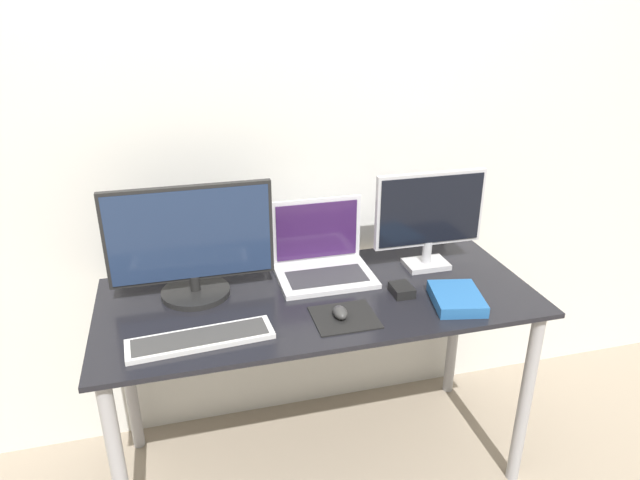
{
  "coord_description": "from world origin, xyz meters",
  "views": [
    {
      "loc": [
        -0.45,
        -1.38,
        1.76
      ],
      "look_at": [
        0.02,
        0.38,
        0.96
      ],
      "focal_mm": 32.0,
      "sensor_mm": 36.0,
      "label": 1
    }
  ],
  "objects_px": {
    "monitor_right": "(430,216)",
    "book": "(457,298)",
    "keyboard": "(201,339)",
    "mouse": "(340,313)",
    "monitor_left": "(191,244)",
    "laptop": "(322,257)",
    "power_brick": "(402,290)"
  },
  "relations": [
    {
      "from": "monitor_left",
      "to": "monitor_right",
      "type": "distance_m",
      "value": 0.89
    },
    {
      "from": "monitor_right",
      "to": "laptop",
      "type": "height_order",
      "value": "monitor_right"
    },
    {
      "from": "laptop",
      "to": "keyboard",
      "type": "relative_size",
      "value": 0.78
    },
    {
      "from": "monitor_left",
      "to": "keyboard",
      "type": "distance_m",
      "value": 0.36
    },
    {
      "from": "keyboard",
      "to": "book",
      "type": "distance_m",
      "value": 0.87
    },
    {
      "from": "monitor_right",
      "to": "keyboard",
      "type": "relative_size",
      "value": 0.95
    },
    {
      "from": "keyboard",
      "to": "mouse",
      "type": "relative_size",
      "value": 6.21
    },
    {
      "from": "power_brick",
      "to": "laptop",
      "type": "bearing_deg",
      "value": 134.08
    },
    {
      "from": "keyboard",
      "to": "book",
      "type": "relative_size",
      "value": 1.91
    },
    {
      "from": "monitor_left",
      "to": "keyboard",
      "type": "relative_size",
      "value": 1.25
    },
    {
      "from": "mouse",
      "to": "power_brick",
      "type": "xyz_separation_m",
      "value": [
        0.26,
        0.1,
        -0.01
      ]
    },
    {
      "from": "laptop",
      "to": "book",
      "type": "bearing_deg",
      "value": -41.89
    },
    {
      "from": "monitor_left",
      "to": "keyboard",
      "type": "bearing_deg",
      "value": -90.86
    },
    {
      "from": "monitor_left",
      "to": "laptop",
      "type": "relative_size",
      "value": 1.6
    },
    {
      "from": "laptop",
      "to": "monitor_left",
      "type": "bearing_deg",
      "value": -173.77
    },
    {
      "from": "keyboard",
      "to": "monitor_left",
      "type": "bearing_deg",
      "value": 89.14
    },
    {
      "from": "monitor_left",
      "to": "mouse",
      "type": "height_order",
      "value": "monitor_left"
    },
    {
      "from": "laptop",
      "to": "power_brick",
      "type": "xyz_separation_m",
      "value": [
        0.23,
        -0.24,
        -0.05
      ]
    },
    {
      "from": "laptop",
      "to": "mouse",
      "type": "distance_m",
      "value": 0.35
    },
    {
      "from": "monitor_left",
      "to": "book",
      "type": "distance_m",
      "value": 0.93
    },
    {
      "from": "book",
      "to": "laptop",
      "type": "bearing_deg",
      "value": 138.11
    },
    {
      "from": "monitor_right",
      "to": "laptop",
      "type": "relative_size",
      "value": 1.22
    },
    {
      "from": "mouse",
      "to": "book",
      "type": "xyz_separation_m",
      "value": [
        0.42,
        -0.01,
        -0.0
      ]
    },
    {
      "from": "book",
      "to": "power_brick",
      "type": "distance_m",
      "value": 0.19
    },
    {
      "from": "mouse",
      "to": "book",
      "type": "relative_size",
      "value": 0.31
    },
    {
      "from": "monitor_left",
      "to": "laptop",
      "type": "distance_m",
      "value": 0.5
    },
    {
      "from": "laptop",
      "to": "mouse",
      "type": "relative_size",
      "value": 4.83
    },
    {
      "from": "mouse",
      "to": "book",
      "type": "height_order",
      "value": "mouse"
    },
    {
      "from": "monitor_left",
      "to": "laptop",
      "type": "bearing_deg",
      "value": 6.23
    },
    {
      "from": "book",
      "to": "power_brick",
      "type": "bearing_deg",
      "value": 145.1
    },
    {
      "from": "monitor_left",
      "to": "book",
      "type": "xyz_separation_m",
      "value": [
        0.87,
        -0.3,
        -0.17
      ]
    },
    {
      "from": "monitor_right",
      "to": "book",
      "type": "distance_m",
      "value": 0.35
    }
  ]
}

